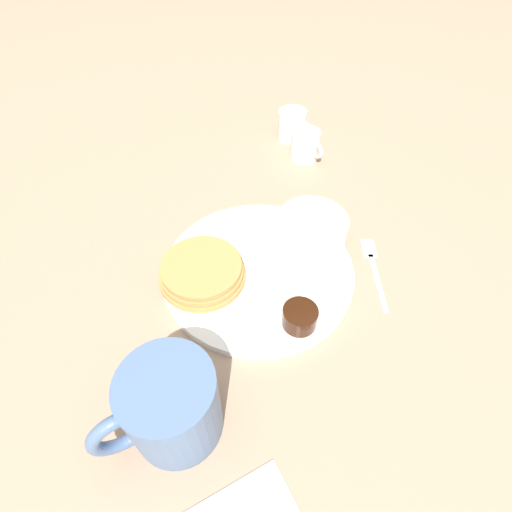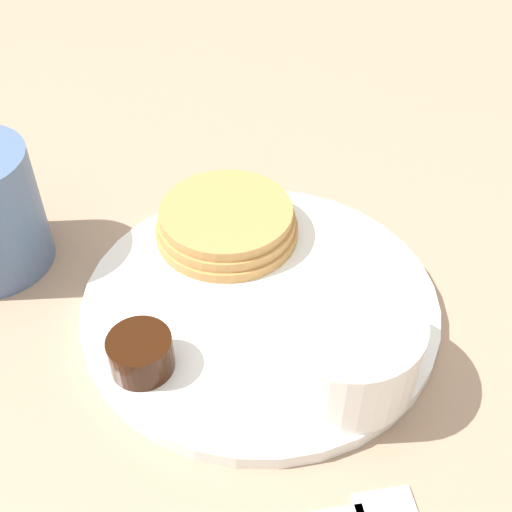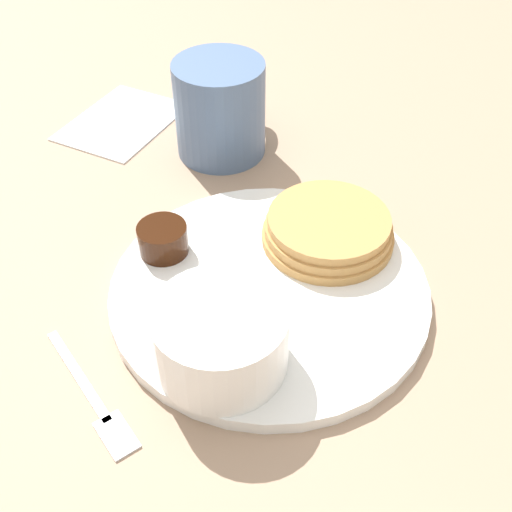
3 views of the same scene
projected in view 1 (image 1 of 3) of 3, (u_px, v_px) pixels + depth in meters
name	position (u px, v px, depth m)	size (l,w,h in m)	color
ground_plane	(258.00, 274.00, 0.57)	(4.00, 4.00, 0.00)	#9E7F66
plate	(258.00, 271.00, 0.57)	(0.27, 0.27, 0.01)	white
pancake_stack	(202.00, 272.00, 0.54)	(0.12, 0.12, 0.03)	#B78447
bowl	(311.00, 232.00, 0.57)	(0.10, 0.10, 0.05)	white
syrup_cup	(300.00, 317.00, 0.49)	(0.04, 0.04, 0.03)	black
butter_ramekin	(324.00, 242.00, 0.57)	(0.05, 0.05, 0.04)	white
coffee_mug	(169.00, 407.00, 0.39)	(0.13, 0.10, 0.10)	slate
creamer_pitcher_near	(305.00, 145.00, 0.74)	(0.05, 0.07, 0.05)	white
creamer_pitcher_far	(293.00, 125.00, 0.78)	(0.05, 0.07, 0.06)	white
fork	(373.00, 264.00, 0.58)	(0.05, 0.13, 0.00)	silver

